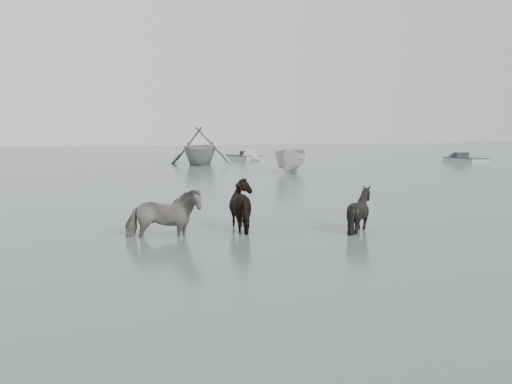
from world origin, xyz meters
TOP-DOWN VIEW (x-y plane):
  - ground at (0.00, 0.00)m, footprint 140.00×140.00m
  - pony_pinto at (-3.30, -0.27)m, footprint 1.99×1.15m
  - pony_dark at (-1.01, 0.28)m, footprint 1.77×1.89m
  - pony_black at (1.71, -0.77)m, footprint 1.39×1.26m
  - rowboat_trail at (2.57, 26.31)m, footprint 6.35×6.74m
  - boat_small at (6.33, 17.54)m, footprint 3.47×4.36m
  - skiff_port at (22.24, 22.90)m, footprint 1.87×4.70m
  - skiff_mid at (7.01, 31.06)m, footprint 2.99×4.78m

SIDE VIEW (x-z plane):
  - ground at x=0.00m, z-range 0.00..0.00m
  - skiff_port at x=22.24m, z-range 0.00..0.75m
  - skiff_mid at x=7.01m, z-range 0.00..0.75m
  - pony_black at x=1.71m, z-range 0.00..1.41m
  - pony_dark at x=-1.01m, z-range 0.00..1.52m
  - pony_pinto at x=-3.30m, z-range 0.00..1.58m
  - boat_small at x=6.33m, z-range 0.00..1.60m
  - rowboat_trail at x=2.57m, z-range 0.00..2.82m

